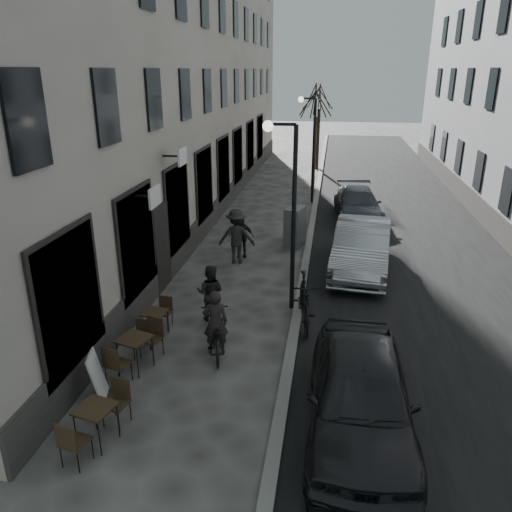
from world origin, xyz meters
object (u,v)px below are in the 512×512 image
(bistro_set_c, at_px, (156,321))
(bicycle, at_px, (216,334))
(car_mid, at_px, (361,247))
(car_far, at_px, (358,204))
(bistro_set_a, at_px, (96,421))
(sign_board, at_px, (99,381))
(tree_far, at_px, (320,96))
(pedestrian_far, at_px, (241,237))
(moped, at_px, (304,301))
(tree_near, at_px, (316,102))
(streetlamp_far, at_px, (311,138))
(utility_cabinet, at_px, (295,227))
(pedestrian_near, at_px, (210,293))
(pedestrian_mid, at_px, (237,236))
(streetlamp_near, at_px, (288,197))
(car_near, at_px, (360,394))
(bistro_set_b, at_px, (135,350))

(bistro_set_c, distance_m, bicycle, 1.75)
(car_mid, distance_m, car_far, 6.16)
(bistro_set_a, relative_size, car_mid, 0.32)
(bistro_set_a, xyz_separation_m, bicycle, (1.39, 3.28, 0.03))
(bistro_set_a, distance_m, bistro_set_c, 3.83)
(sign_board, bearing_deg, car_far, 54.30)
(tree_far, distance_m, pedestrian_far, 17.74)
(pedestrian_far, relative_size, moped, 0.67)
(tree_near, relative_size, bistro_set_c, 4.16)
(streetlamp_far, relative_size, bistro_set_c, 3.72)
(pedestrian_far, height_order, car_mid, car_mid)
(bicycle, xyz_separation_m, car_mid, (3.56, 5.78, 0.33))
(utility_cabinet, height_order, car_far, utility_cabinet)
(car_mid, bearing_deg, car_far, 94.36)
(tree_near, bearing_deg, bicycle, -94.70)
(pedestrian_near, distance_m, pedestrian_mid, 4.22)
(pedestrian_near, xyz_separation_m, pedestrian_far, (-0.05, 4.81, -0.02))
(moped, bearing_deg, tree_near, 83.52)
(tree_near, xyz_separation_m, car_far, (2.24, -5.69, -3.99))
(streetlamp_near, relative_size, car_mid, 1.03)
(streetlamp_near, height_order, car_far, streetlamp_near)
(pedestrian_mid, height_order, car_near, pedestrian_mid)
(streetlamp_near, distance_m, bistro_set_b, 5.37)
(bicycle, bearing_deg, streetlamp_near, -132.56)
(bicycle, relative_size, car_mid, 0.38)
(pedestrian_far, distance_m, car_far, 6.95)
(streetlamp_near, bearing_deg, pedestrian_far, 117.06)
(utility_cabinet, xyz_separation_m, pedestrian_mid, (-1.83, -2.02, 0.20))
(car_near, xyz_separation_m, moped, (-1.25, 3.95, -0.12))
(bistro_set_b, distance_m, car_near, 4.98)
(bistro_set_a, height_order, pedestrian_near, pedestrian_near)
(pedestrian_mid, bearing_deg, moped, 116.09)
(bistro_set_c, height_order, utility_cabinet, utility_cabinet)
(car_mid, bearing_deg, bistro_set_b, -121.97)
(streetlamp_near, height_order, streetlamp_far, same)
(streetlamp_near, bearing_deg, bistro_set_c, -145.55)
(streetlamp_far, xyz_separation_m, tree_near, (0.07, 3.00, 1.50))
(bistro_set_c, height_order, car_far, car_far)
(bistro_set_a, height_order, moped, moped)
(moped, bearing_deg, bistro_set_c, -170.61)
(bistro_set_b, bearing_deg, car_far, 84.45)
(utility_cabinet, bearing_deg, bistro_set_c, -94.96)
(streetlamp_near, xyz_separation_m, pedestrian_mid, (-1.99, 3.21, -2.21))
(tree_near, distance_m, utility_cabinet, 10.52)
(car_near, bearing_deg, bicycle, 144.71)
(bistro_set_b, bearing_deg, pedestrian_far, 98.82)
(streetlamp_near, relative_size, tree_near, 0.89)
(tree_near, bearing_deg, bistro_set_c, -100.31)
(pedestrian_far, distance_m, moped, 5.37)
(pedestrian_far, distance_m, car_near, 9.47)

